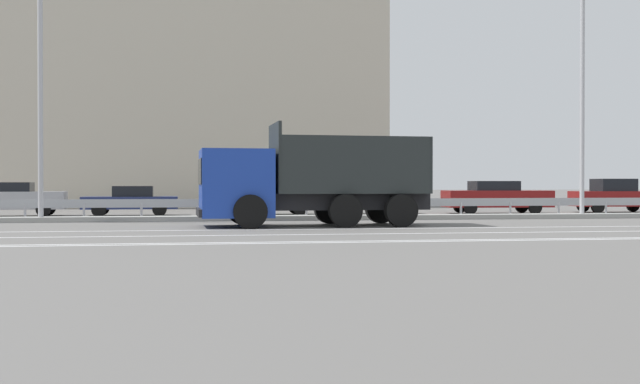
{
  "coord_description": "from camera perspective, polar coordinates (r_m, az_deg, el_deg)",
  "views": [
    {
      "loc": [
        -6.1,
        -25.28,
        1.34
      ],
      "look_at": [
        -2.09,
        0.62,
        1.08
      ],
      "focal_mm": 42.0,
      "sensor_mm": 36.0,
      "label": 1
    }
  ],
  "objects": [
    {
      "name": "ground_plane",
      "position": [
        26.04,
        4.77,
        -2.38
      ],
      "size": [
        320.0,
        320.0,
        0.0
      ],
      "primitive_type": "plane",
      "color": "#605E5B"
    },
    {
      "name": "lane_strip_0",
      "position": [
        22.46,
        0.33,
        -2.84
      ],
      "size": [
        51.51,
        0.16,
        0.01
      ],
      "primitive_type": "cube",
      "color": "silver",
      "rests_on": "ground_plane"
    },
    {
      "name": "lane_strip_1",
      "position": [
        20.15,
        1.38,
        -3.23
      ],
      "size": [
        51.51,
        0.16,
        0.01
      ],
      "primitive_type": "cube",
      "color": "silver",
      "rests_on": "ground_plane"
    },
    {
      "name": "lane_strip_2",
      "position": [
        17.74,
        2.79,
        -3.75
      ],
      "size": [
        51.51,
        0.16,
        0.01
      ],
      "primitive_type": "cube",
      "color": "silver",
      "rests_on": "ground_plane"
    },
    {
      "name": "lane_strip_3",
      "position": [
        17.37,
        3.04,
        -3.84
      ],
      "size": [
        51.51,
        0.16,
        0.01
      ],
      "primitive_type": "cube",
      "color": "silver",
      "rests_on": "ground_plane"
    },
    {
      "name": "median_island",
      "position": [
        28.55,
        3.56,
        -1.94
      ],
      "size": [
        28.33,
        1.1,
        0.18
      ],
      "primitive_type": "cube",
      "color": "gray",
      "rests_on": "ground_plane"
    },
    {
      "name": "median_guardrail",
      "position": [
        29.87,
        3.0,
        -0.9
      ],
      "size": [
        51.51,
        0.09,
        0.78
      ],
      "color": "#9EA0A5",
      "rests_on": "ground_plane"
    },
    {
      "name": "dump_truck",
      "position": [
        24.03,
        -2.65,
        0.37
      ],
      "size": [
        7.55,
        2.93,
        3.29
      ],
      "rotation": [
        0.0,
        0.0,
        1.62
      ],
      "color": "#19389E",
      "rests_on": "ground_plane"
    },
    {
      "name": "median_road_sign",
      "position": [
        28.66,
        4.75,
        0.32
      ],
      "size": [
        0.79,
        0.16,
        2.26
      ],
      "color": "white",
      "rests_on": "ground_plane"
    },
    {
      "name": "street_lamp_0",
      "position": [
        28.49,
        -20.6,
        9.04
      ],
      "size": [
        0.71,
        1.9,
        10.2
      ],
      "color": "#ADADB2",
      "rests_on": "ground_plane"
    },
    {
      "name": "street_lamp_1",
      "position": [
        31.61,
        19.5,
        8.05
      ],
      "size": [
        0.72,
        2.63,
        9.86
      ],
      "color": "#ADADB2",
      "rests_on": "ground_plane"
    },
    {
      "name": "parked_car_1",
      "position": [
        34.08,
        -22.38,
        -0.47
      ],
      "size": [
        4.35,
        2.02,
        1.43
      ],
      "rotation": [
        0.0,
        0.0,
        -1.5
      ],
      "color": "#A3A3A8",
      "rests_on": "ground_plane"
    },
    {
      "name": "parked_car_2",
      "position": [
        33.04,
        -14.2,
        -0.63
      ],
      "size": [
        4.05,
        2.02,
        1.27
      ],
      "rotation": [
        0.0,
        0.0,
        1.62
      ],
      "color": "navy",
      "rests_on": "ground_plane"
    },
    {
      "name": "parked_car_3",
      "position": [
        33.19,
        -4.11,
        -0.64
      ],
      "size": [
        4.39,
        1.93,
        1.2
      ],
      "rotation": [
        0.0,
        0.0,
        -1.56
      ],
      "color": "#335B33",
      "rests_on": "ground_plane"
    },
    {
      "name": "parked_car_4",
      "position": [
        34.02,
        3.86,
        -0.51
      ],
      "size": [
        3.88,
        1.79,
        1.34
      ],
      "rotation": [
        0.0,
        0.0,
        1.57
      ],
      "color": "black",
      "rests_on": "ground_plane"
    },
    {
      "name": "parked_car_5",
      "position": [
        35.49,
        13.28,
        -0.36
      ],
      "size": [
        4.94,
        2.08,
        1.5
      ],
      "rotation": [
        0.0,
        0.0,
        -1.63
      ],
      "color": "maroon",
      "rests_on": "ground_plane"
    },
    {
      "name": "parked_car_6",
      "position": [
        38.65,
        21.58,
        -0.28
      ],
      "size": [
        4.21,
        2.05,
        1.61
      ],
      "rotation": [
        0.0,
        0.0,
        -1.65
      ],
      "color": "maroon",
      "rests_on": "ground_plane"
    },
    {
      "name": "background_building_0",
      "position": [
        49.09,
        -9.47,
        6.95
      ],
      "size": [
        22.71,
        11.8,
        13.59
      ],
      "primitive_type": "cube",
      "color": "beige",
      "rests_on": "ground_plane"
    },
    {
      "name": "church_tower",
      "position": [
        59.84,
        0.29,
        5.4
      ],
      "size": [
        3.6,
        3.6,
        13.91
      ],
      "color": "silver",
      "rests_on": "ground_plane"
    }
  ]
}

